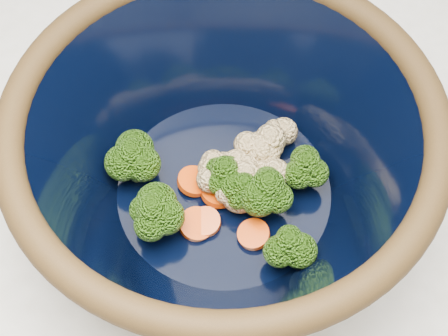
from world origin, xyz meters
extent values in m
cube|color=beige|center=(0.00, 0.00, 0.45)|extent=(1.20, 1.20, 0.90)
cylinder|color=black|center=(-0.11, -0.08, 0.91)|extent=(0.20, 0.20, 0.01)
torus|color=black|center=(-0.11, -0.08, 1.04)|extent=(0.34, 0.34, 0.02)
cylinder|color=black|center=(-0.11, -0.08, 0.93)|extent=(0.19, 0.19, 0.00)
cylinder|color=#608442|center=(-0.09, -0.08, 0.94)|extent=(0.01, 0.01, 0.02)
ellipsoid|color=#3C6D14|center=(-0.09, -0.08, 0.96)|extent=(0.04, 0.04, 0.03)
cylinder|color=#608442|center=(-0.15, -0.14, 0.94)|extent=(0.01, 0.01, 0.02)
ellipsoid|color=#3C6D14|center=(-0.15, -0.14, 0.97)|extent=(0.04, 0.04, 0.04)
cylinder|color=#608442|center=(-0.04, -0.12, 0.94)|extent=(0.01, 0.01, 0.02)
ellipsoid|color=#3C6D14|center=(-0.04, -0.12, 0.96)|extent=(0.04, 0.04, 0.03)
cylinder|color=#608442|center=(-0.05, -0.04, 0.94)|extent=(0.01, 0.01, 0.02)
ellipsoid|color=#3C6D14|center=(-0.05, -0.04, 0.96)|extent=(0.04, 0.04, 0.03)
cylinder|color=#608442|center=(-0.07, -0.08, 0.94)|extent=(0.01, 0.01, 0.02)
ellipsoid|color=#3C6D14|center=(-0.07, -0.08, 0.97)|extent=(0.04, 0.04, 0.04)
cylinder|color=#608442|center=(-0.11, -0.08, 0.94)|extent=(0.01, 0.01, 0.02)
ellipsoid|color=#3C6D14|center=(-0.11, -0.08, 0.96)|extent=(0.04, 0.04, 0.03)
cylinder|color=#608442|center=(-0.19, -0.10, 0.94)|extent=(0.01, 0.01, 0.02)
ellipsoid|color=#3C6D14|center=(-0.19, -0.10, 0.97)|extent=(0.04, 0.04, 0.04)
sphere|color=beige|center=(-0.09, -0.09, 0.95)|extent=(0.03, 0.03, 0.03)
sphere|color=beige|center=(-0.10, -0.08, 0.95)|extent=(0.03, 0.03, 0.03)
sphere|color=beige|center=(-0.08, -0.06, 0.95)|extent=(0.03, 0.03, 0.03)
sphere|color=beige|center=(-0.10, -0.04, 0.95)|extent=(0.03, 0.03, 0.03)
sphere|color=beige|center=(-0.12, -0.08, 0.95)|extent=(0.03, 0.03, 0.03)
sphere|color=beige|center=(-0.10, -0.07, 0.95)|extent=(0.03, 0.03, 0.03)
sphere|color=beige|center=(-0.10, -0.04, 0.95)|extent=(0.03, 0.03, 0.03)
sphere|color=beige|center=(-0.08, -0.01, 0.95)|extent=(0.03, 0.03, 0.03)
sphere|color=beige|center=(-0.12, -0.08, 0.95)|extent=(0.03, 0.03, 0.03)
sphere|color=beige|center=(-0.12, -0.07, 0.95)|extent=(0.03, 0.03, 0.03)
cylinder|color=#EC440A|center=(-0.11, -0.12, 0.94)|extent=(0.03, 0.03, 0.01)
cylinder|color=#EC440A|center=(-0.11, -0.08, 0.94)|extent=(0.03, 0.03, 0.01)
cylinder|color=#EC440A|center=(-0.11, -0.08, 0.94)|extent=(0.03, 0.03, 0.01)
cylinder|color=#EC440A|center=(-0.07, -0.11, 0.94)|extent=(0.03, 0.03, 0.01)
cylinder|color=#EC440A|center=(-0.12, -0.12, 0.94)|extent=(0.03, 0.03, 0.01)
cylinder|color=#EC440A|center=(-0.14, -0.08, 0.94)|extent=(0.03, 0.03, 0.01)
cylinder|color=#EC440A|center=(-0.11, -0.06, 0.94)|extent=(0.03, 0.03, 0.01)
camera|label=1|loc=(0.00, -0.33, 1.41)|focal=50.00mm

